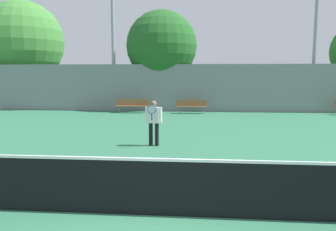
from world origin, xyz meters
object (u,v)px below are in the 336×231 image
bench_courtside_near (132,104)px  tree_green_broad (162,46)px  tree_green_tall (23,42)px  bench_adjacent_court (192,105)px  light_pole_far_right (315,35)px  tennis_net (156,187)px  tennis_player (154,120)px  light_pole_center_back (113,27)px

bench_courtside_near → tree_green_broad: tree_green_broad is taller
bench_courtside_near → tree_green_tall: size_ratio=0.26×
bench_adjacent_court → light_pole_far_right: 9.53m
tennis_net → bench_courtside_near: size_ratio=4.99×
tennis_net → tree_green_broad: tree_green_broad is taller
bench_adjacent_court → light_pole_far_right: size_ratio=0.23×
tennis_net → bench_adjacent_court: (0.37, 15.54, 0.01)m
tennis_net → tree_green_tall: size_ratio=1.30×
tree_green_tall → tennis_player: bearing=-49.0°
bench_courtside_near → light_pole_far_right: size_ratio=0.26×
bench_courtside_near → bench_adjacent_court: same height
bench_courtside_near → light_pole_center_back: light_pole_center_back is taller
light_pole_far_right → tree_green_broad: 10.45m
light_pole_center_back → tennis_player: bearing=-69.2°
tennis_player → bench_courtside_near: 10.17m
light_pole_far_right → tree_green_tall: light_pole_far_right is taller
tennis_net → light_pole_center_back: bearing=106.6°
bench_adjacent_court → light_pole_center_back: size_ratio=0.20×
bench_courtside_near → bench_adjacent_court: 3.89m
bench_courtside_near → light_pole_far_right: light_pole_far_right is taller
bench_courtside_near → tree_green_broad: (1.65, 2.86, 3.99)m
tennis_net → bench_courtside_near: (-3.52, 15.54, 0.01)m
tennis_net → tree_green_broad: size_ratio=1.53×
tree_green_broad → bench_courtside_near: bearing=-119.9°
tennis_net → light_pole_far_right: size_ratio=1.28×
tennis_player → tree_green_tall: 19.55m
tennis_player → tree_green_broad: tree_green_broad is taller
tennis_net → tennis_player: bearing=97.9°
bench_courtside_near → bench_adjacent_court: bearing=-0.0°
bench_courtside_near → light_pole_center_back: 5.61m
tennis_net → bench_adjacent_court: bearing=88.6°
tennis_player → light_pole_far_right: 15.54m
light_pole_center_back → tree_green_broad: light_pole_center_back is taller
tennis_player → bench_courtside_near: (-2.72, 9.80, -0.36)m
tennis_player → light_pole_far_right: bearing=57.7°
tennis_net → light_pole_far_right: 19.95m
light_pole_far_right → tennis_player: bearing=-128.5°
light_pole_far_right → bench_adjacent_court: bearing=-166.8°
light_pole_far_right → light_pole_center_back: size_ratio=0.87×
tree_green_tall → tree_green_broad: bearing=-8.7°
bench_courtside_near → tennis_net: bearing=-77.2°
tennis_net → bench_courtside_near: 15.93m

